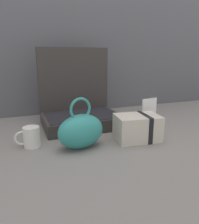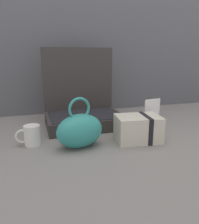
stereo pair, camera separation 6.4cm
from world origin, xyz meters
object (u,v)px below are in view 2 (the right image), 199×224
Objects in this scene: cream_toiletry_bag at (139,128)px; open_suitcase at (83,107)px; teal_pouch_handbag at (80,130)px; info_card_left at (152,115)px; coffee_mug at (31,135)px.

open_suitcase is at bearing 119.14° from cream_toiletry_bag.
open_suitcase is 0.33m from teal_pouch_handbag.
teal_pouch_handbag is at bearing -174.95° from info_card_left.
coffee_mug is (-0.46, 0.09, -0.01)m from cream_toiletry_bag.
coffee_mug is (-0.28, -0.24, -0.05)m from open_suitcase.
cream_toiletry_bag reaches higher than coffee_mug.
open_suitcase is 0.37m from coffee_mug.
cream_toiletry_bag is (0.18, -0.33, -0.04)m from open_suitcase.
info_card_left reaches higher than cream_toiletry_bag.
open_suitcase is at bearing 135.55° from info_card_left.
coffee_mug is at bearing -139.84° from open_suitcase.
teal_pouch_handbag is 1.34× the size of info_card_left.
open_suitcase is 0.38m from info_card_left.
cream_toiletry_bag is at bearing -149.31° from info_card_left.
info_card_left is at bearing 39.98° from cream_toiletry_bag.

